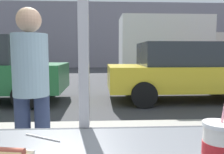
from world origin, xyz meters
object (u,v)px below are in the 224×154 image
parked_car_yellow (184,71)px  pedestrian (31,86)px  soda_cup_left (218,148)px  box_truck (176,46)px

parked_car_yellow → pedestrian: bearing=-125.3°
soda_cup_left → parked_car_yellow: size_ratio=0.07×
box_truck → parked_car_yellow: bearing=-106.2°
soda_cup_left → parked_car_yellow: 6.05m
soda_cup_left → parked_car_yellow: parked_car_yellow is taller
soda_cup_left → pedestrian: size_ratio=0.20×
parked_car_yellow → pedestrian: pedestrian is taller
soda_cup_left → box_truck: 12.13m
parked_car_yellow → box_truck: (1.69, 5.83, 0.88)m
box_truck → pedestrian: (-4.69, -10.07, -0.68)m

